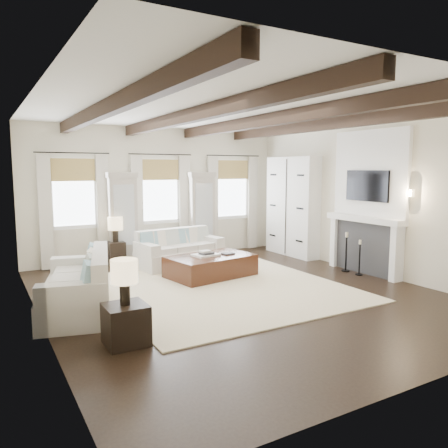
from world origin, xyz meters
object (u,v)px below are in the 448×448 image
sofa_back (179,251)px  sofa_left (81,287)px  side_table_front (126,324)px  side_table_back (116,254)px  ottoman (211,266)px

sofa_back → sofa_left: bearing=-140.3°
sofa_left → side_table_front: bearing=-82.9°
sofa_back → side_table_back: 1.43m
sofa_back → ottoman: sofa_back is taller
side_table_front → side_table_back: bearing=75.5°
side_table_back → side_table_front: bearing=-104.5°
sofa_back → side_table_back: sofa_back is taller
sofa_left → side_table_back: 3.20m
sofa_back → side_table_front: size_ratio=4.00×
sofa_back → sofa_left: sofa_left is taller
sofa_left → side_table_front: 1.66m
side_table_back → sofa_left: bearing=-115.5°
sofa_back → side_table_front: sofa_back is taller
ottoman → side_table_front: side_table_front is taller
ottoman → side_table_front: 3.60m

